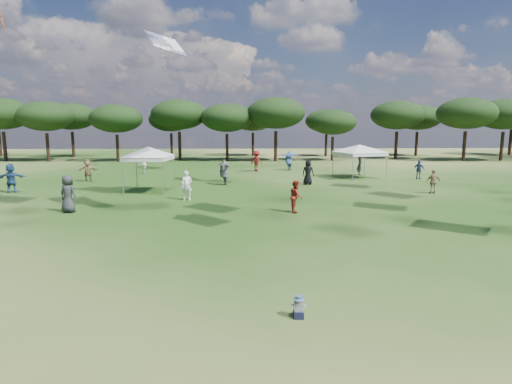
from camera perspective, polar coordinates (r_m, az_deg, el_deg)
The scene contains 6 objects.
ground at distance 8.46m, azimuth 7.46°, elevation -22.61°, with size 140.00×140.00×0.00m, color #244615.
tree_line at distance 54.63m, azimuth 1.44°, elevation 10.13°, with size 108.78×17.63×7.77m.
tent_left at distance 28.52m, azimuth -14.19°, elevation 5.60°, with size 5.51×5.51×3.26m.
tent_right at distance 36.17m, azimuth 13.66°, elevation 5.95°, with size 6.40×6.40×3.04m.
toddler at distance 10.27m, azimuth 5.74°, elevation -15.09°, with size 0.37×0.41×0.54m.
festival_crowd at distance 32.97m, azimuth -4.79°, elevation 2.92°, with size 30.70×20.93×1.93m.
Camera 1 is at (-1.32, -7.08, 4.44)m, focal length 30.00 mm.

